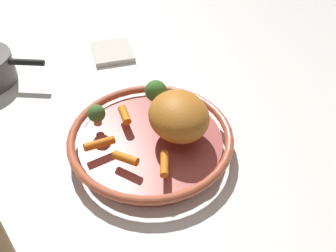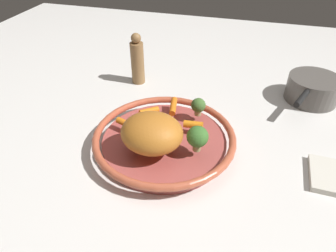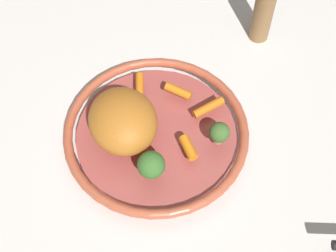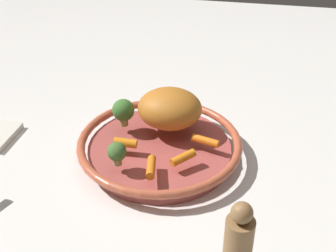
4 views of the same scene
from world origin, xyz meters
The scene contains 11 objects.
ground_plane centered at (0.00, 0.00, 0.00)m, with size 2.11×2.11×0.00m, color silver.
serving_bowl centered at (0.00, 0.00, 0.03)m, with size 0.35×0.35×0.05m.
roast_chicken_piece centered at (-0.06, 0.01, 0.09)m, with size 0.14×0.12×0.08m, color #BC6D24.
baby_carrot_near_rim centered at (0.11, 0.01, 0.06)m, with size 0.02×0.02×0.06m, color orange.
baby_carrot_back centered at (0.04, -0.06, 0.06)m, with size 0.02×0.02×0.05m, color orange.
baby_carrot_right centered at (0.07, 0.06, 0.06)m, with size 0.02×0.02×0.05m, color orange.
baby_carrot_center centered at (0.00, 0.10, 0.05)m, with size 0.02×0.02×0.06m, color orange.
broccoli_floret_mid centered at (-0.04, -0.09, 0.08)m, with size 0.05×0.05×0.06m.
broccoli_floret_edge centered at (0.10, -0.06, 0.07)m, with size 0.04×0.04×0.05m.
pepper_mill centered at (0.30, 0.18, 0.08)m, with size 0.04×0.04×0.17m.
saucepan centered at (0.34, -0.37, 0.04)m, with size 0.23×0.15×0.08m.
Camera 2 is at (-0.54, -0.16, 0.50)m, focal length 32.08 mm.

